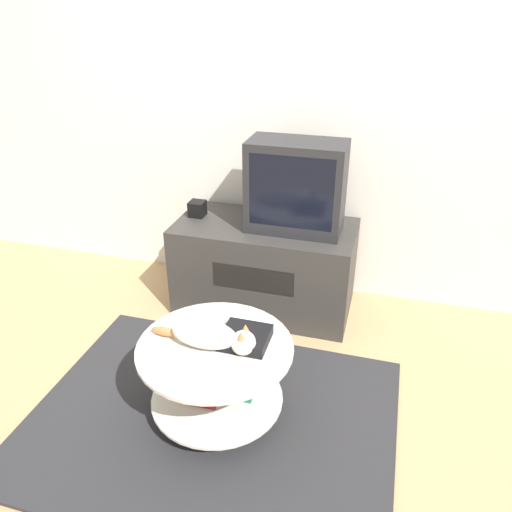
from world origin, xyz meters
TOP-DOWN VIEW (x-y plane):
  - ground_plane at (0.00, 0.00)m, footprint 12.00×12.00m
  - wall_back at (0.00, 1.46)m, footprint 8.00×0.05m
  - rug at (0.00, 0.00)m, footprint 1.79×1.36m
  - tv_stand at (-0.02, 1.09)m, footprint 1.14×0.57m
  - tv at (0.17, 1.09)m, footprint 0.57×0.30m
  - speaker at (-0.49, 1.11)m, footprint 0.10×0.10m
  - coffee_table at (0.02, 0.04)m, footprint 0.74×0.74m
  - dvd_box at (0.15, 0.11)m, footprint 0.22×0.21m
  - cat at (0.00, 0.03)m, footprint 0.52×0.17m

SIDE VIEW (x-z plane):
  - ground_plane at x=0.00m, z-range 0.00..0.00m
  - rug at x=0.00m, z-range 0.00..0.02m
  - coffee_table at x=0.02m, z-range 0.07..0.50m
  - tv_stand at x=-0.02m, z-range 0.00..0.60m
  - dvd_box at x=0.15m, z-range 0.44..0.50m
  - cat at x=0.00m, z-range 0.44..0.57m
  - speaker at x=-0.49m, z-range 0.60..0.70m
  - tv at x=0.17m, z-range 0.60..1.15m
  - wall_back at x=0.00m, z-range 0.00..2.60m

